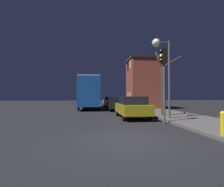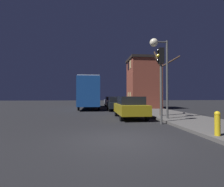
# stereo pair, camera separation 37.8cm
# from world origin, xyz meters

# --- Properties ---
(ground_plane) EXTENTS (120.00, 120.00, 0.00)m
(ground_plane) POSITION_xyz_m (0.00, 0.00, 0.00)
(ground_plane) COLOR black
(brick_building) EXTENTS (3.85, 4.22, 6.31)m
(brick_building) POSITION_xyz_m (5.23, 15.36, 3.31)
(brick_building) COLOR brown
(brick_building) RESTS_ON sidewalk
(streetlamp) EXTENTS (1.24, 0.54, 5.27)m
(streetlamp) POSITION_xyz_m (3.29, 4.73, 4.22)
(streetlamp) COLOR #4C4C4C
(streetlamp) RESTS_ON sidewalk
(traffic_light) EXTENTS (0.43, 0.24, 4.38)m
(traffic_light) POSITION_xyz_m (2.83, 3.29, 3.14)
(traffic_light) COLOR #4C4C4C
(traffic_light) RESTS_ON ground
(bare_tree) EXTENTS (1.99, 0.95, 5.02)m
(bare_tree) POSITION_xyz_m (4.08, 6.36, 2.51)
(bare_tree) COLOR #473323
(bare_tree) RESTS_ON sidewalk
(bus) EXTENTS (2.46, 9.81, 3.86)m
(bus) POSITION_xyz_m (-1.61, 16.57, 2.28)
(bus) COLOR #194793
(bus) RESTS_ON ground
(car_near_lane) EXTENTS (1.87, 4.36, 1.58)m
(car_near_lane) POSITION_xyz_m (1.61, 6.09, 0.83)
(car_near_lane) COLOR olive
(car_near_lane) RESTS_ON ground
(car_mid_lane) EXTENTS (1.79, 3.84, 1.46)m
(car_mid_lane) POSITION_xyz_m (1.40, 12.86, 0.77)
(car_mid_lane) COLOR black
(car_mid_lane) RESTS_ON ground
(car_far_lane) EXTENTS (1.83, 4.80, 1.54)m
(car_far_lane) POSITION_xyz_m (1.59, 21.42, 0.80)
(car_far_lane) COLOR #B7BABF
(car_far_lane) RESTS_ON ground
(fire_hydrant) EXTENTS (0.21, 0.21, 0.91)m
(fire_hydrant) POSITION_xyz_m (3.58, -0.33, 0.62)
(fire_hydrant) COLOR gold
(fire_hydrant) RESTS_ON sidewalk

